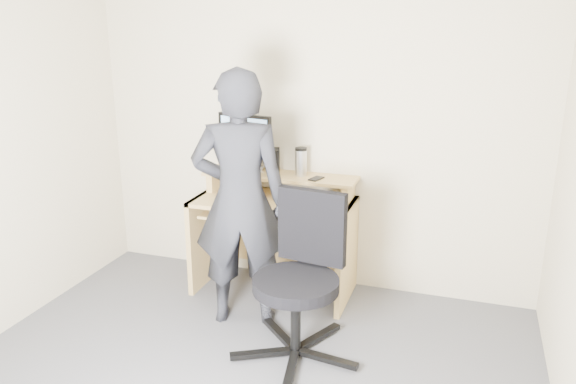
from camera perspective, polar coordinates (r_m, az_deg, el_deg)
The scene contains 12 objects.
back_wall at distance 4.33m, azimuth 2.32°, elevation 6.42°, with size 3.50×0.02×2.50m, color #C1B599.
desk at distance 4.37m, azimuth -1.12°, elevation -3.01°, with size 1.20×0.60×0.91m.
monitor at distance 4.36m, azimuth -4.41°, elevation 5.53°, with size 0.47×0.14×0.45m.
external_drive at distance 4.31m, azimuth -1.38°, elevation 3.11°, with size 0.07×0.13×0.20m, color black.
travel_mug at distance 4.27m, azimuth 1.32°, elevation 2.97°, with size 0.09×0.09×0.20m, color silver.
smartphone at distance 4.20m, azimuth 2.88°, elevation 1.37°, with size 0.07×0.13×0.01m, color black.
charger at distance 4.36m, azimuth -5.47°, elevation 2.06°, with size 0.04×0.04×0.04m, color black.
headphones at distance 4.43m, azimuth -1.91°, elevation 2.27°, with size 0.16×0.16×0.02m, color silver.
keyboard at distance 4.17m, azimuth -1.40°, elevation -2.29°, with size 0.46×0.18×0.03m, color black.
mouse at distance 4.07m, azimuth 1.33°, elevation -1.27°, with size 0.10×0.06×0.04m, color black.
office_chair at distance 3.51m, azimuth 1.37°, elevation -8.08°, with size 0.80×0.80×1.01m.
person at distance 3.79m, azimuth -4.90°, elevation -0.85°, with size 0.65×0.42×1.77m, color black.
Camera 1 is at (1.18, -2.35, 2.04)m, focal length 35.00 mm.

